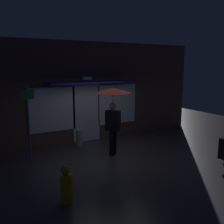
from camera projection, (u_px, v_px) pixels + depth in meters
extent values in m
plane|color=#38353A|center=(115.00, 157.00, 8.35)|extent=(18.00, 18.00, 0.00)
cube|color=brown|center=(84.00, 92.00, 10.01)|extent=(10.17, 0.30, 3.81)
cube|color=white|center=(86.00, 113.00, 10.01)|extent=(1.10, 0.04, 2.20)
cube|color=white|center=(52.00, 110.00, 9.29)|extent=(1.75, 0.04, 1.60)
cube|color=white|center=(117.00, 104.00, 10.65)|extent=(1.75, 0.04, 1.60)
cube|color=white|center=(87.00, 78.00, 9.70)|extent=(0.36, 0.16, 0.12)
cube|color=navy|center=(90.00, 82.00, 9.51)|extent=(3.20, 0.70, 0.08)
cylinder|color=black|center=(114.00, 142.00, 8.63)|extent=(0.15, 0.15, 0.82)
cylinder|color=black|center=(112.00, 143.00, 8.46)|extent=(0.15, 0.15, 0.82)
cube|color=black|center=(113.00, 121.00, 8.41)|extent=(0.45, 0.52, 0.66)
cube|color=silver|center=(109.00, 121.00, 8.42)|extent=(0.09, 0.13, 0.53)
cube|color=#721966|center=(109.00, 121.00, 8.42)|extent=(0.05, 0.05, 0.42)
sphere|color=tan|center=(113.00, 106.00, 8.33)|extent=(0.23, 0.23, 0.23)
cylinder|color=slate|center=(113.00, 104.00, 8.31)|extent=(0.02, 0.02, 1.04)
cone|color=#4C0C0C|center=(113.00, 90.00, 8.23)|extent=(1.18, 1.18, 0.16)
cylinder|color=#595B60|center=(29.00, 124.00, 7.83)|extent=(0.07, 0.07, 2.33)
cube|color=#198C33|center=(27.00, 94.00, 7.65)|extent=(0.40, 0.02, 0.30)
cylinder|color=#B2A899|center=(79.00, 138.00, 9.42)|extent=(0.21, 0.21, 0.62)
cylinder|color=gold|center=(66.00, 188.00, 5.57)|extent=(0.26, 0.26, 0.64)
sphere|color=gold|center=(66.00, 170.00, 5.50)|extent=(0.21, 0.21, 0.21)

